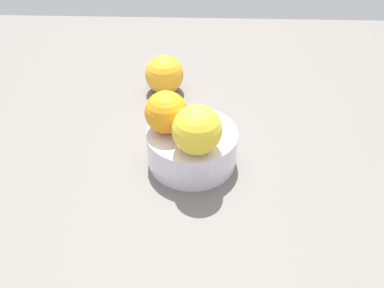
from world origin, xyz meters
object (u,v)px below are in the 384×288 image
orange_in_bowl_0 (197,130)px  orange_in_bowl_1 (166,112)px  orange_loose_0 (164,75)px  fruit_bowl (192,147)px

orange_in_bowl_0 → orange_in_bowl_1: (4.57, -4.45, -0.32)cm
orange_in_bowl_0 → orange_loose_0: size_ratio=0.96×
fruit_bowl → orange_in_bowl_1: bearing=-8.2°
fruit_bowl → orange_in_bowl_1: size_ratio=2.16×
orange_in_bowl_0 → orange_loose_0: bearing=-74.3°
orange_in_bowl_1 → orange_in_bowl_0: bearing=135.8°
orange_in_bowl_1 → orange_loose_0: (2.14, -19.37, -5.09)cm
orange_in_bowl_0 → orange_loose_0: 25.33cm
fruit_bowl → orange_in_bowl_0: (-0.82, 3.90, 6.38)cm
orange_in_bowl_1 → orange_loose_0: size_ratio=0.87×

